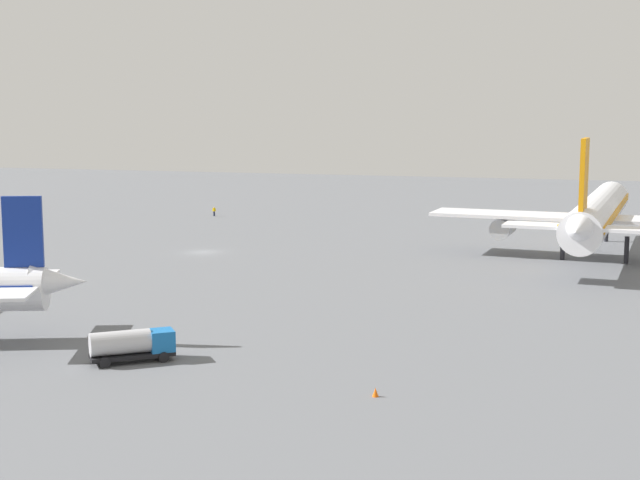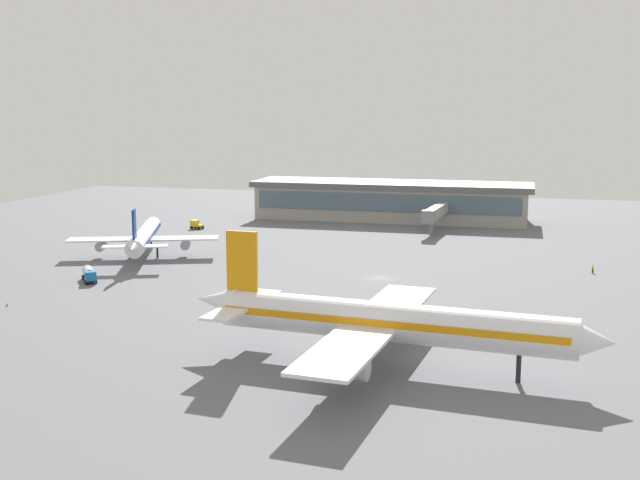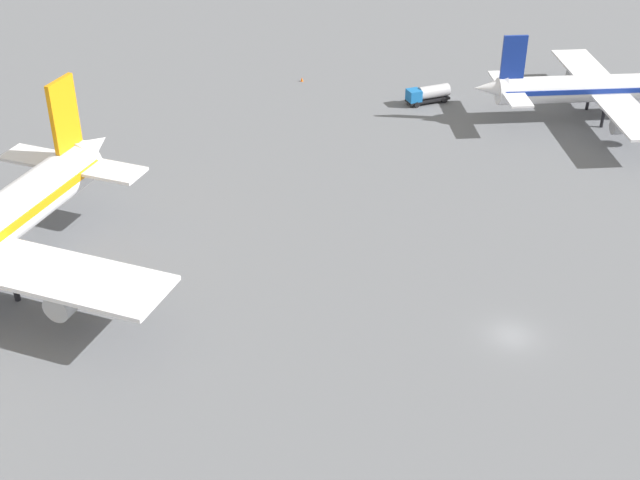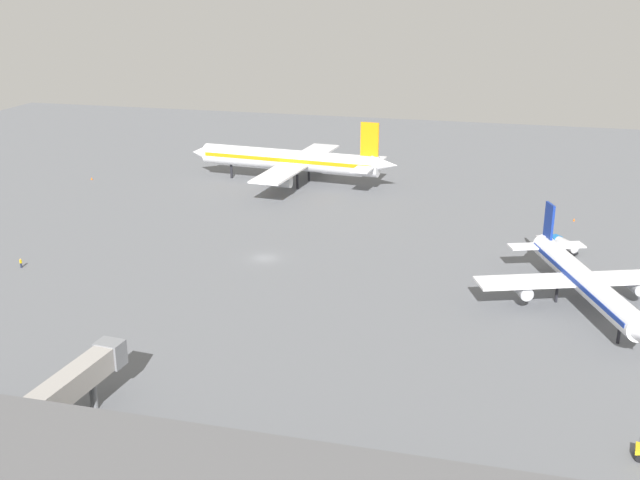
% 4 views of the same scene
% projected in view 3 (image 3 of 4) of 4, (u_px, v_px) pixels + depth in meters
% --- Properties ---
extents(ground, '(288.00, 288.00, 0.00)m').
position_uv_depth(ground, '(512.00, 336.00, 80.34)').
color(ground, slate).
extents(airplane_at_gate, '(31.46, 38.19, 12.07)m').
position_uv_depth(airplane_at_gate, '(615.00, 88.00, 119.41)').
color(airplane_at_gate, white).
rests_on(airplane_at_gate, ground).
extents(fuel_truck, '(5.34, 6.16, 2.50)m').
position_uv_depth(fuel_truck, '(428.00, 94.00, 125.40)').
color(fuel_truck, black).
rests_on(fuel_truck, ground).
extents(safety_cone_mid_apron, '(0.44, 0.44, 0.60)m').
position_uv_depth(safety_cone_mid_apron, '(302.00, 79.00, 133.00)').
color(safety_cone_mid_apron, '#EA590C').
rests_on(safety_cone_mid_apron, ground).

